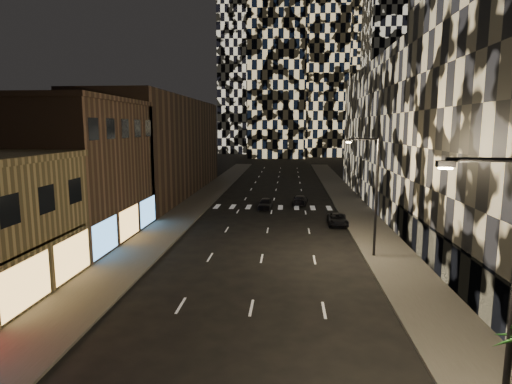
% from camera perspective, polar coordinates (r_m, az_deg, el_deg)
% --- Properties ---
extents(sidewalk_left, '(4.00, 120.00, 0.15)m').
position_cam_1_polar(sidewalk_left, '(54.67, -8.33, -1.80)').
color(sidewalk_left, '#47443F').
rests_on(sidewalk_left, ground).
extents(sidewalk_right, '(4.00, 120.00, 0.15)m').
position_cam_1_polar(sidewalk_right, '(53.94, 12.89, -2.07)').
color(sidewalk_right, '#47443F').
rests_on(sidewalk_right, ground).
extents(curb_left, '(0.20, 120.00, 0.15)m').
position_cam_1_polar(curb_left, '(54.25, -6.17, -1.84)').
color(curb_left, '#4C4C47').
rests_on(curb_left, ground).
extents(curb_right, '(0.20, 120.00, 0.15)m').
position_cam_1_polar(curb_right, '(53.67, 10.67, -2.06)').
color(curb_right, '#4C4C47').
rests_on(curb_right, ground).
extents(retail_brown, '(10.00, 15.00, 12.00)m').
position_cam_1_polar(retail_brown, '(40.82, -23.36, 2.42)').
color(retail_brown, brown).
rests_on(retail_brown, ground).
extents(retail_filler_left, '(10.00, 40.00, 14.00)m').
position_cam_1_polar(retail_filler_left, '(65.30, -12.56, 5.91)').
color(retail_filler_left, brown).
rests_on(retail_filler_left, ground).
extents(midrise_base, '(0.60, 25.00, 3.00)m').
position_cam_1_polar(midrise_base, '(30.04, 24.57, -8.47)').
color(midrise_base, '#383838').
rests_on(midrise_base, ground).
extents(midrise_filler_right, '(16.00, 40.00, 18.00)m').
position_cam_1_polar(midrise_filler_right, '(62.09, 21.46, 7.23)').
color(midrise_filler_right, '#232326').
rests_on(midrise_filler_right, ground).
extents(tower_center_low, '(18.00, 18.00, 95.00)m').
position_cam_1_polar(tower_center_low, '(147.33, 2.96, 23.47)').
color(tower_center_low, black).
rests_on(tower_center_low, ground).
extents(streetlight_near, '(2.55, 0.25, 9.00)m').
position_cam_1_polar(streetlight_near, '(14.70, 30.41, -10.84)').
color(streetlight_near, black).
rests_on(streetlight_near, sidewalk_right).
extents(streetlight_far, '(2.55, 0.25, 9.00)m').
position_cam_1_polar(streetlight_far, '(33.35, 15.38, 0.45)').
color(streetlight_far, black).
rests_on(streetlight_far, sidewalk_right).
extents(car_dark_midlane, '(1.82, 4.02, 1.34)m').
position_cam_1_polar(car_dark_midlane, '(52.22, 1.26, -1.54)').
color(car_dark_midlane, black).
rests_on(car_dark_midlane, ground).
extents(car_dark_oncoming, '(2.18, 4.41, 1.23)m').
position_cam_1_polar(car_dark_oncoming, '(55.27, 5.92, -1.07)').
color(car_dark_oncoming, black).
rests_on(car_dark_oncoming, ground).
extents(car_dark_rightlane, '(2.02, 4.25, 1.17)m').
position_cam_1_polar(car_dark_rightlane, '(44.41, 10.81, -3.63)').
color(car_dark_rightlane, black).
rests_on(car_dark_rightlane, ground).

